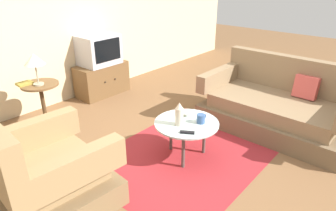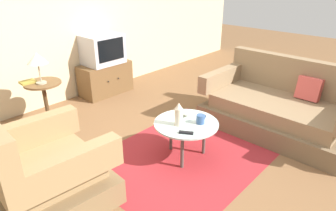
{
  "view_description": "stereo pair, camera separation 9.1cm",
  "coord_description": "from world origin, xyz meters",
  "px_view_note": "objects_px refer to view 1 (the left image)",
  "views": [
    {
      "loc": [
        -2.22,
        -1.63,
        1.91
      ],
      "look_at": [
        0.07,
        0.32,
        0.55
      ],
      "focal_mm": 32.23,
      "sensor_mm": 36.0,
      "label": 1
    },
    {
      "loc": [
        -2.16,
        -1.7,
        1.91
      ],
      "look_at": [
        0.07,
        0.32,
        0.55
      ],
      "focal_mm": 32.23,
      "sensor_mm": 36.0,
      "label": 2
    }
  ],
  "objects_px": {
    "tv_stand": "(102,79)",
    "tv_remote_dark": "(187,132)",
    "side_table": "(42,97)",
    "vase": "(179,114)",
    "bowl": "(186,114)",
    "coffee_table": "(187,126)",
    "armchair": "(46,177)",
    "table_lamp": "(34,60)",
    "couch": "(277,107)",
    "book": "(25,84)",
    "mug": "(201,119)",
    "television": "(99,50)"
  },
  "relations": [
    {
      "from": "tv_stand",
      "to": "book",
      "type": "xyz_separation_m",
      "value": [
        -1.36,
        -0.25,
        0.37
      ]
    },
    {
      "from": "tv_remote_dark",
      "to": "book",
      "type": "distance_m",
      "value": 2.17
    },
    {
      "from": "mug",
      "to": "book",
      "type": "distance_m",
      "value": 2.23
    },
    {
      "from": "bowl",
      "to": "book",
      "type": "height_order",
      "value": "book"
    },
    {
      "from": "couch",
      "to": "book",
      "type": "distance_m",
      "value": 3.21
    },
    {
      "from": "couch",
      "to": "side_table",
      "type": "relative_size",
      "value": 2.98
    },
    {
      "from": "mug",
      "to": "side_table",
      "type": "bearing_deg",
      "value": 111.04
    },
    {
      "from": "coffee_table",
      "to": "side_table",
      "type": "xyz_separation_m",
      "value": [
        -0.65,
        1.81,
        0.05
      ]
    },
    {
      "from": "side_table",
      "to": "tv_remote_dark",
      "type": "relative_size",
      "value": 4.19
    },
    {
      "from": "bowl",
      "to": "tv_remote_dark",
      "type": "distance_m",
      "value": 0.39
    },
    {
      "from": "side_table",
      "to": "television",
      "type": "bearing_deg",
      "value": 17.25
    },
    {
      "from": "tv_stand",
      "to": "side_table",
      "type": "bearing_deg",
      "value": -163.37
    },
    {
      "from": "tv_stand",
      "to": "mug",
      "type": "bearing_deg",
      "value": -101.84
    },
    {
      "from": "table_lamp",
      "to": "bowl",
      "type": "distance_m",
      "value": 1.93
    },
    {
      "from": "couch",
      "to": "tv_stand",
      "type": "relative_size",
      "value": 2.14
    },
    {
      "from": "coffee_table",
      "to": "mug",
      "type": "relative_size",
      "value": 4.96
    },
    {
      "from": "tv_remote_dark",
      "to": "coffee_table",
      "type": "bearing_deg",
      "value": 97.51
    },
    {
      "from": "armchair",
      "to": "mug",
      "type": "relative_size",
      "value": 7.0
    },
    {
      "from": "armchair",
      "to": "book",
      "type": "bearing_deg",
      "value": 162.59
    },
    {
      "from": "bowl",
      "to": "couch",
      "type": "bearing_deg",
      "value": -26.25
    },
    {
      "from": "tv_remote_dark",
      "to": "tv_stand",
      "type": "bearing_deg",
      "value": 130.95
    },
    {
      "from": "mug",
      "to": "couch",
      "type": "bearing_deg",
      "value": -16.83
    },
    {
      "from": "coffee_table",
      "to": "vase",
      "type": "distance_m",
      "value": 0.19
    },
    {
      "from": "tv_stand",
      "to": "book",
      "type": "height_order",
      "value": "book"
    },
    {
      "from": "coffee_table",
      "to": "vase",
      "type": "relative_size",
      "value": 2.73
    },
    {
      "from": "table_lamp",
      "to": "mug",
      "type": "height_order",
      "value": "table_lamp"
    },
    {
      "from": "side_table",
      "to": "vase",
      "type": "height_order",
      "value": "vase"
    },
    {
      "from": "couch",
      "to": "table_lamp",
      "type": "relative_size",
      "value": 4.65
    },
    {
      "from": "tv_stand",
      "to": "tv_remote_dark",
      "type": "bearing_deg",
      "value": -108.06
    },
    {
      "from": "tv_stand",
      "to": "tv_remote_dark",
      "type": "distance_m",
      "value": 2.45
    },
    {
      "from": "coffee_table",
      "to": "tv_remote_dark",
      "type": "height_order",
      "value": "tv_remote_dark"
    },
    {
      "from": "side_table",
      "to": "couch",
      "type": "bearing_deg",
      "value": -49.65
    },
    {
      "from": "table_lamp",
      "to": "tv_remote_dark",
      "type": "xyz_separation_m",
      "value": [
        0.49,
        -1.93,
        -0.49
      ]
    },
    {
      "from": "table_lamp",
      "to": "book",
      "type": "relative_size",
      "value": 2.1
    },
    {
      "from": "coffee_table",
      "to": "mug",
      "type": "bearing_deg",
      "value": -52.02
    },
    {
      "from": "armchair",
      "to": "table_lamp",
      "type": "bearing_deg",
      "value": 156.91
    },
    {
      "from": "couch",
      "to": "mug",
      "type": "bearing_deg",
      "value": 73.89
    },
    {
      "from": "couch",
      "to": "television",
      "type": "xyz_separation_m",
      "value": [
        -0.73,
        2.68,
        0.46
      ]
    },
    {
      "from": "couch",
      "to": "tv_stand",
      "type": "bearing_deg",
      "value": 15.99
    },
    {
      "from": "side_table",
      "to": "mug",
      "type": "xyz_separation_m",
      "value": [
        0.74,
        -1.93,
        0.04
      ]
    },
    {
      "from": "vase",
      "to": "table_lamp",
      "type": "bearing_deg",
      "value": 108.33
    },
    {
      "from": "tv_remote_dark",
      "to": "book",
      "type": "height_order",
      "value": "book"
    },
    {
      "from": "coffee_table",
      "to": "book",
      "type": "bearing_deg",
      "value": 112.15
    },
    {
      "from": "coffee_table",
      "to": "mug",
      "type": "distance_m",
      "value": 0.18
    },
    {
      "from": "vase",
      "to": "coffee_table",
      "type": "bearing_deg",
      "value": -16.62
    },
    {
      "from": "coffee_table",
      "to": "tv_stand",
      "type": "xyz_separation_m",
      "value": [
        0.58,
        2.18,
        -0.12
      ]
    },
    {
      "from": "couch",
      "to": "book",
      "type": "relative_size",
      "value": 9.77
    },
    {
      "from": "side_table",
      "to": "television",
      "type": "xyz_separation_m",
      "value": [
        1.23,
        0.38,
        0.31
      ]
    },
    {
      "from": "table_lamp",
      "to": "vase",
      "type": "height_order",
      "value": "table_lamp"
    },
    {
      "from": "couch",
      "to": "table_lamp",
      "type": "distance_m",
      "value": 3.08
    }
  ]
}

